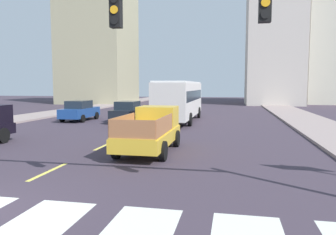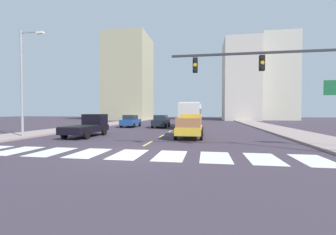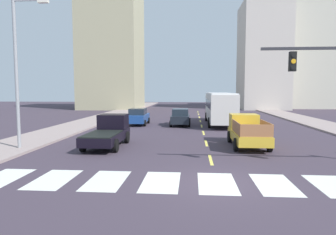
{
  "view_description": "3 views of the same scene",
  "coord_description": "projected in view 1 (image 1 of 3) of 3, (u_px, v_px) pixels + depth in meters",
  "views": [
    {
      "loc": [
        6.25,
        -6.0,
        2.98
      ],
      "look_at": [
        2.33,
        13.56,
        1.02
      ],
      "focal_mm": 34.69,
      "sensor_mm": 36.0,
      "label": 1
    },
    {
      "loc": [
        3.95,
        -11.15,
        2.22
      ],
      "look_at": [
        0.84,
        7.32,
        1.71
      ],
      "focal_mm": 24.27,
      "sensor_mm": 36.0,
      "label": 2
    },
    {
      "loc": [
        -0.99,
        -11.76,
        3.63
      ],
      "look_at": [
        -2.52,
        7.66,
        1.87
      ],
      "focal_mm": 32.66,
      "sensor_mm": 36.0,
      "label": 3
    }
  ],
  "objects": [
    {
      "name": "lane_dash_0",
      "position": [
        48.0,
        172.0,
        11.27
      ],
      "size": [
        0.16,
        2.4,
        0.01
      ],
      "primitive_type": "cube",
      "color": "#E4D153",
      "rests_on": "ground"
    },
    {
      "name": "lane_dash_2",
      "position": [
        134.0,
        132.0,
        21.03
      ],
      "size": [
        0.16,
        2.4,
        0.01
      ],
      "primitive_type": "cube",
      "color": "#E4D153",
      "rests_on": "ground"
    },
    {
      "name": "city_bus",
      "position": [
        180.0,
        98.0,
        26.94
      ],
      "size": [
        2.72,
        10.8,
        3.32
      ],
      "rotation": [
        0.0,
        0.0,
        -0.0
      ],
      "color": "silver",
      "rests_on": "ground"
    },
    {
      "name": "pickup_stakebed",
      "position": [
        152.0,
        130.0,
        14.93
      ],
      "size": [
        2.18,
        5.2,
        1.96
      ],
      "rotation": [
        0.0,
        0.0,
        0.05
      ],
      "color": "gold",
      "rests_on": "ground"
    },
    {
      "name": "lane_dash_1",
      "position": [
        104.0,
        146.0,
        16.15
      ],
      "size": [
        0.16,
        2.4,
        0.01
      ],
      "primitive_type": "cube",
      "color": "#E4D153",
      "rests_on": "ground"
    },
    {
      "name": "block_mid_right",
      "position": [
        274.0,
        42.0,
        51.37
      ],
      "size": [
        8.37,
        10.59,
        19.89
      ],
      "primitive_type": "cube",
      "color": "beige",
      "rests_on": "ground"
    },
    {
      "name": "crosswalk_stripe_5",
      "position": [
        38.0,
        225.0,
        6.94
      ],
      "size": [
        1.46,
        2.84,
        0.01
      ],
      "primitive_type": "cube",
      "color": "silver",
      "rests_on": "ground"
    },
    {
      "name": "block_mid_left",
      "position": [
        330.0,
        38.0,
        54.44
      ],
      "size": [
        8.82,
        11.82,
        21.98
      ],
      "primitive_type": "cube",
      "color": "beige",
      "rests_on": "ground"
    },
    {
      "name": "lane_dash_7",
      "position": [
        187.0,
        107.0,
        45.43
      ],
      "size": [
        0.16,
        2.4,
        0.01
      ],
      "primitive_type": "cube",
      "color": "#E4D153",
      "rests_on": "ground"
    },
    {
      "name": "crosswalk_stripe_6",
      "position": [
        136.0,
        234.0,
        6.51
      ],
      "size": [
        1.46,
        2.84,
        0.01
      ],
      "primitive_type": "cube",
      "color": "silver",
      "rests_on": "ground"
    },
    {
      "name": "lane_dash_6",
      "position": [
        182.0,
        110.0,
        40.55
      ],
      "size": [
        0.16,
        2.4,
        0.01
      ],
      "primitive_type": "cube",
      "color": "#E4D153",
      "rests_on": "ground"
    },
    {
      "name": "lane_dash_4",
      "position": [
        165.0,
        117.0,
        30.79
      ],
      "size": [
        0.16,
        2.4,
        0.01
      ],
      "primitive_type": "cube",
      "color": "#E4D153",
      "rests_on": "ground"
    },
    {
      "name": "sedan_near_left",
      "position": [
        80.0,
        111.0,
        27.73
      ],
      "size": [
        2.02,
        4.4,
        1.72
      ],
      "rotation": [
        0.0,
        0.0,
        0.01
      ],
      "color": "navy",
      "rests_on": "ground"
    },
    {
      "name": "sidewalk_right",
      "position": [
        322.0,
        128.0,
        22.51
      ],
      "size": [
        3.99,
        110.0,
        0.15
      ],
      "primitive_type": "cube",
      "color": "gray",
      "rests_on": "ground"
    },
    {
      "name": "tower_tall_centre",
      "position": [
        99.0,
        38.0,
        55.41
      ],
      "size": [
        10.79,
        11.68,
        22.18
      ],
      "primitive_type": "cube",
      "color": "tan",
      "rests_on": "ground"
    },
    {
      "name": "sedan_mid",
      "position": [
        128.0,
        112.0,
        26.56
      ],
      "size": [
        2.02,
        4.4,
        1.72
      ],
      "rotation": [
        0.0,
        0.0,
        -0.03
      ],
      "color": "black",
      "rests_on": "ground"
    },
    {
      "name": "sidewalk_left",
      "position": [
        7.0,
        120.0,
        27.34
      ],
      "size": [
        3.99,
        110.0,
        0.15
      ],
      "primitive_type": "cube",
      "color": "gray",
      "rests_on": "ground"
    },
    {
      "name": "lane_dash_3",
      "position": [
        153.0,
        123.0,
        25.91
      ],
      "size": [
        0.16,
        2.4,
        0.01
      ],
      "primitive_type": "cube",
      "color": "#E4D153",
      "rests_on": "ground"
    },
    {
      "name": "traffic_signal_gantry",
      "position": [
        317.0,
        31.0,
        7.27
      ],
      "size": [
        9.11,
        0.27,
        6.0
      ],
      "color": "#2D2D33",
      "rests_on": "ground"
    },
    {
      "name": "lane_dash_5",
      "position": [
        175.0,
        113.0,
        35.67
      ],
      "size": [
        0.16,
        2.4,
        0.01
      ],
      "primitive_type": "cube",
      "color": "#E4D153",
      "rests_on": "ground"
    }
  ]
}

